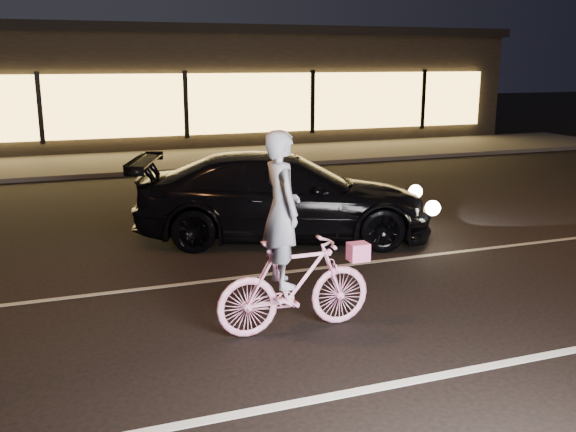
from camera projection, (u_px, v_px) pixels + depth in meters
name	position (u px, v px, depth m)	size (l,w,h in m)	color
ground	(428.00, 311.00, 7.92)	(90.00, 90.00, 0.00)	black
lane_stripe_near	(508.00, 363.00, 6.55)	(60.00, 0.12, 0.01)	silver
lane_stripe_far	(357.00, 264.00, 9.75)	(60.00, 0.10, 0.01)	gray
sidewalk	(199.00, 159.00, 19.77)	(30.00, 4.00, 0.12)	#383533
storefront	(164.00, 84.00, 24.72)	(25.40, 8.42, 4.20)	black
cyclist	(291.00, 263.00, 7.15)	(1.83, 0.63, 2.30)	#FF3A9B
sedan	(284.00, 196.00, 11.04)	(5.46, 3.61, 1.47)	black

